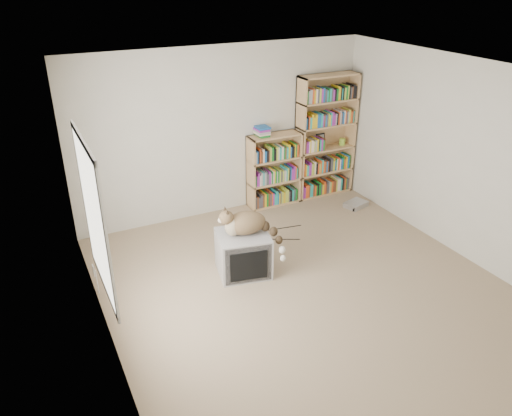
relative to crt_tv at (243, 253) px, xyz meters
name	(u,v)px	position (x,y,z in m)	size (l,w,h in m)	color
floor	(310,292)	(0.51, -0.75, -0.27)	(4.50, 5.00, 0.01)	tan
wall_back	(223,132)	(0.51, 1.75, 0.98)	(4.50, 0.02, 2.50)	beige
wall_left	(100,243)	(-1.74, -0.75, 0.98)	(0.02, 5.00, 2.50)	beige
wall_right	(468,162)	(2.76, -0.75, 0.98)	(0.02, 5.00, 2.50)	beige
ceiling	(322,77)	(0.51, -0.75, 2.23)	(4.50, 5.00, 0.02)	white
window	(95,218)	(-1.73, -0.55, 1.13)	(0.02, 1.22, 1.52)	white
crt_tv	(243,253)	(0.00, 0.00, 0.00)	(0.72, 0.67, 0.54)	#AAAAAD
cat	(251,226)	(0.09, -0.04, 0.37)	(0.73, 0.61, 0.61)	#3C2D18
bookcase_tall	(325,140)	(2.22, 1.61, 0.66)	(0.99, 0.30, 1.97)	tan
bookcase_short	(273,173)	(1.29, 1.61, 0.26)	(0.84, 0.30, 1.15)	tan
book_stack	(262,131)	(1.10, 1.63, 0.96)	(0.21, 0.27, 0.14)	#DB4E1D
green_mug	(342,141)	(2.54, 1.59, 0.59)	(0.10, 0.10, 0.11)	#8BBB35
framed_print	(320,140)	(2.19, 1.69, 0.64)	(0.16, 0.01, 0.21)	black
dvd_player	(356,204)	(2.40, 0.90, -0.23)	(0.35, 0.25, 0.08)	#B4B4B9
wall_outlet	(94,270)	(-1.73, 0.34, 0.05)	(0.01, 0.08, 0.13)	silver
floor_cables	(275,229)	(0.89, 0.81, -0.26)	(1.20, 0.70, 0.01)	black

